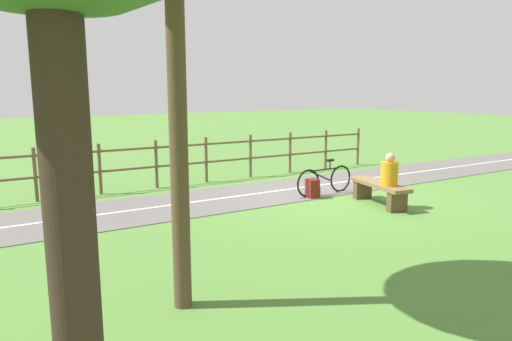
{
  "coord_description": "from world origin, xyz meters",
  "views": [
    {
      "loc": [
        -8.05,
        7.33,
        2.48
      ],
      "look_at": [
        -0.49,
        2.44,
        0.92
      ],
      "focal_mm": 32.42,
      "sensor_mm": 36.0,
      "label": 1
    }
  ],
  "objects_px": {
    "bench": "(379,190)",
    "person_seated": "(389,172)",
    "bicycle": "(325,180)",
    "backpack": "(313,189)"
  },
  "relations": [
    {
      "from": "person_seated",
      "to": "bicycle",
      "type": "bearing_deg",
      "value": 20.33
    },
    {
      "from": "backpack",
      "to": "bicycle",
      "type": "bearing_deg",
      "value": -74.94
    },
    {
      "from": "bench",
      "to": "person_seated",
      "type": "distance_m",
      "value": 0.56
    },
    {
      "from": "person_seated",
      "to": "backpack",
      "type": "xyz_separation_m",
      "value": [
        1.63,
        0.73,
        -0.57
      ]
    },
    {
      "from": "bicycle",
      "to": "backpack",
      "type": "bearing_deg",
      "value": 14.09
    },
    {
      "from": "bicycle",
      "to": "person_seated",
      "type": "bearing_deg",
      "value": 96.82
    },
    {
      "from": "person_seated",
      "to": "backpack",
      "type": "relative_size",
      "value": 1.57
    },
    {
      "from": "bicycle",
      "to": "backpack",
      "type": "distance_m",
      "value": 0.52
    },
    {
      "from": "bench",
      "to": "person_seated",
      "type": "xyz_separation_m",
      "value": [
        -0.32,
        0.07,
        0.45
      ]
    },
    {
      "from": "bench",
      "to": "bicycle",
      "type": "height_order",
      "value": "bicycle"
    }
  ]
}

